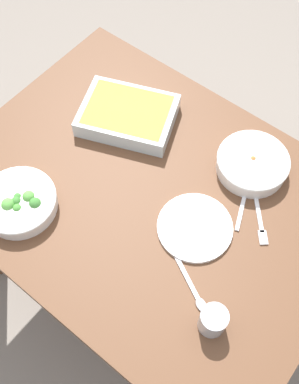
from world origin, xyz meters
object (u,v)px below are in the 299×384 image
object	(u,v)px
stew_bowl	(252,163)
baking_dish	(128,115)
spoon_by_broccoli	(35,203)
spoon_spare	(194,291)
broccoli_bowl	(19,202)
side_plate	(195,227)
drink_cup	(213,321)
fork_on_table	(260,221)
spoon_by_stew	(244,198)

from	to	relation	value
stew_bowl	baking_dish	bearing A→B (deg)	-167.52
spoon_by_broccoli	spoon_spare	size ratio (longest dim) A/B	0.90
broccoli_bowl	side_plate	world-z (taller)	broccoli_bowl
stew_bowl	drink_cup	size ratio (longest dim) A/B	2.63
spoon_spare	side_plate	bearing A→B (deg)	124.89
baking_dish	fork_on_table	xyz separation A→B (m)	(0.54, -0.05, -0.03)
stew_bowl	side_plate	world-z (taller)	stew_bowl
fork_on_table	spoon_by_stew	bearing A→B (deg)	154.76
broccoli_bowl	drink_cup	distance (m)	0.64
drink_cup	spoon_by_broccoli	distance (m)	0.62
side_plate	spoon_by_stew	distance (m)	0.18
spoon_by_broccoli	broccoli_bowl	bearing A→B (deg)	-127.95
broccoli_bowl	spoon_spare	world-z (taller)	broccoli_bowl
spoon_by_broccoli	spoon_spare	xyz separation A→B (m)	(0.53, 0.08, 0.00)
drink_cup	spoon_by_stew	bearing A→B (deg)	110.16
stew_bowl	spoon_spare	xyz separation A→B (m)	(0.09, -0.43, -0.03)
stew_bowl	side_plate	distance (m)	0.28
broccoli_bowl	baking_dish	size ratio (longest dim) A/B	0.63
spoon_by_broccoli	stew_bowl	bearing A→B (deg)	49.16
broccoli_bowl	baking_dish	xyz separation A→B (m)	(0.04, 0.45, 0.00)
stew_bowl	side_plate	xyz separation A→B (m)	(-0.02, -0.27, -0.03)
spoon_spare	fork_on_table	size ratio (longest dim) A/B	1.13
baking_dish	side_plate	xyz separation A→B (m)	(0.40, -0.18, -0.03)
baking_dish	spoon_by_stew	size ratio (longest dim) A/B	2.13
baking_dish	fork_on_table	world-z (taller)	baking_dish
baking_dish	spoon_by_stew	world-z (taller)	baking_dish
spoon_by_stew	drink_cup	bearing A→B (deg)	-69.84
stew_bowl	baking_dish	distance (m)	0.43
stew_bowl	side_plate	size ratio (longest dim) A/B	1.02
stew_bowl	spoon_by_broccoli	bearing A→B (deg)	-130.84
broccoli_bowl	spoon_by_stew	xyz separation A→B (m)	(0.50, 0.44, -0.03)
broccoli_bowl	drink_cup	size ratio (longest dim) A/B	2.67
fork_on_table	spoon_by_broccoli	bearing A→B (deg)	-146.60
baking_dish	spoon_spare	world-z (taller)	baking_dish
baking_dish	drink_cup	size ratio (longest dim) A/B	4.24
stew_bowl	spoon_by_broccoli	size ratio (longest dim) A/B	1.51
broccoli_bowl	drink_cup	xyz separation A→B (m)	(0.64, 0.07, 0.01)
broccoli_bowl	spoon_spare	bearing A→B (deg)	11.27
baking_dish	spoon_spare	distance (m)	0.61
baking_dish	drink_cup	distance (m)	0.71
stew_bowl	fork_on_table	world-z (taller)	stew_bowl
side_plate	fork_on_table	bearing A→B (deg)	44.76
side_plate	broccoli_bowl	bearing A→B (deg)	-149.29
spoon_by_broccoli	fork_on_table	size ratio (longest dim) A/B	1.02
drink_cup	spoon_spare	distance (m)	0.10
broccoli_bowl	baking_dish	world-z (taller)	broccoli_bowl
side_plate	fork_on_table	xyz separation A→B (m)	(0.14, 0.14, -0.00)
drink_cup	spoon_by_stew	distance (m)	0.40
stew_bowl	drink_cup	xyz separation A→B (m)	(0.18, -0.47, 0.01)
baking_dish	fork_on_table	distance (m)	0.54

